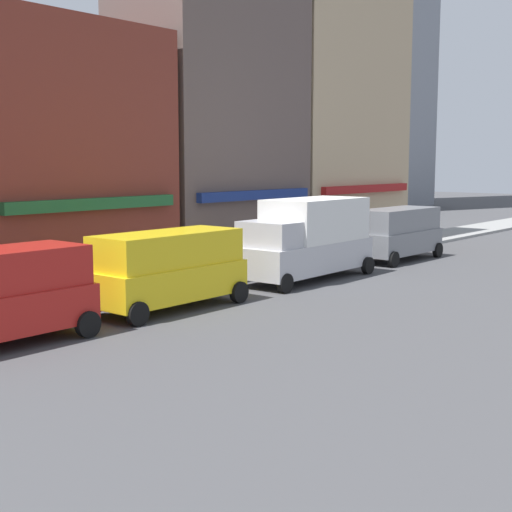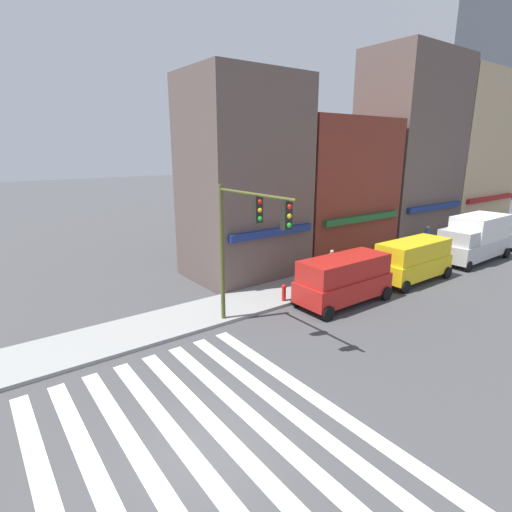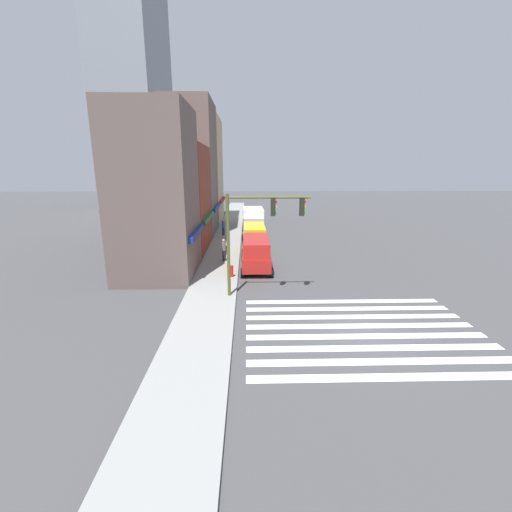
# 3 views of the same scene
# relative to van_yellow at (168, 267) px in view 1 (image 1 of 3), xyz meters

# --- Properties ---
(storefront_row) EXTENTS (33.33, 5.30, 14.42)m
(storefront_row) POSITION_rel_van_yellow_xyz_m (7.68, 6.80, 5.07)
(storefront_row) COLOR brown
(storefront_row) RESTS_ON ground_plane
(van_yellow) EXTENTS (5.01, 2.22, 2.34)m
(van_yellow) POSITION_rel_van_yellow_xyz_m (0.00, 0.00, 0.00)
(van_yellow) COLOR yellow
(van_yellow) RESTS_ON ground_plane
(box_truck_silver) EXTENTS (6.25, 2.42, 3.04)m
(box_truck_silver) POSITION_rel_van_yellow_xyz_m (7.13, 0.00, 0.30)
(box_truck_silver) COLOR #B7B7BC
(box_truck_silver) RESTS_ON ground_plane
(van_grey) EXTENTS (5.01, 2.22, 2.34)m
(van_grey) POSITION_rel_van_yellow_xyz_m (14.07, 0.00, 0.00)
(van_grey) COLOR slate
(van_grey) RESTS_ON ground_plane
(pedestrian_blue_shirt) EXTENTS (0.32, 0.32, 1.77)m
(pedestrian_blue_shirt) POSITION_rel_van_yellow_xyz_m (6.96, 3.30, -0.21)
(pedestrian_blue_shirt) COLOR #23232D
(pedestrian_blue_shirt) RESTS_ON sidewalk_left
(pedestrian_grey_coat) EXTENTS (0.32, 0.32, 1.77)m
(pedestrian_grey_coat) POSITION_rel_van_yellow_xyz_m (-3.98, 2.51, -0.21)
(pedestrian_grey_coat) COLOR #23232D
(pedestrian_grey_coat) RESTS_ON sidewalk_left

